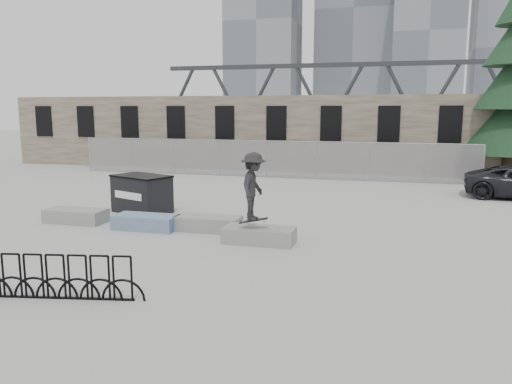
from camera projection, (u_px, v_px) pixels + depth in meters
ground at (168, 230)px, 15.52m from camera, size 120.00×120.00×0.00m
stone_wall at (281, 133)px, 30.60m from camera, size 36.00×2.58×4.50m
chainlink_fence at (266, 159)px, 27.25m from camera, size 22.06×0.06×2.02m
planter_far_left at (76, 215)px, 16.52m from camera, size 2.00×0.90×0.45m
planter_center_left at (146, 221)px, 15.60m from camera, size 2.00×0.90×0.45m
planter_center_right at (208, 223)px, 15.43m from camera, size 2.00×0.90×0.45m
planter_offset at (259, 234)px, 13.99m from camera, size 2.00×0.90×0.45m
dumpster at (142, 194)px, 18.05m from camera, size 2.39×1.94×1.37m
bike_rack at (34, 277)px, 9.87m from camera, size 4.42×0.92×0.90m
skyline_towers at (358, 24)px, 101.63m from camera, size 58.00×28.00×48.00m
truss_bridge at (421, 106)px, 64.59m from camera, size 70.00×3.00×9.80m
skateboarder at (253, 186)px, 13.66m from camera, size 0.81×1.22×1.99m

